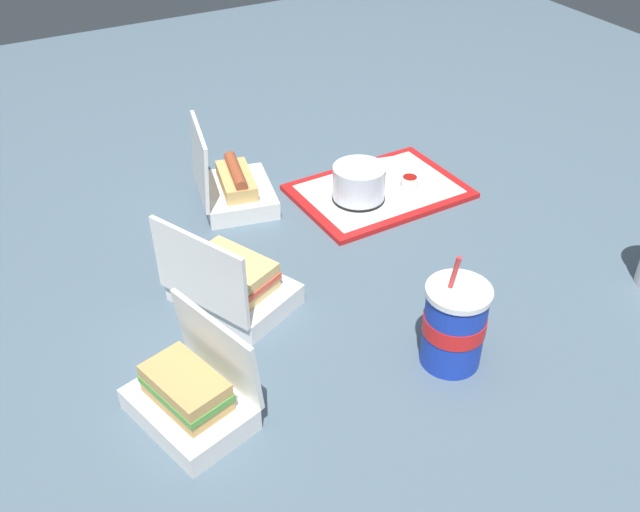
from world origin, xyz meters
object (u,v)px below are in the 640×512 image
object	(u,v)px
plastic_fork	(404,192)
clamshell_sandwich_center	(231,284)
cake_container	(359,184)
food_tray	(379,191)
clamshell_sandwich_left	(191,396)
soda_cup_center	(454,325)
ketchup_cup	(410,181)
clamshell_hotdog_right	(233,187)

from	to	relation	value
plastic_fork	clamshell_sandwich_center	distance (m)	0.51
plastic_fork	cake_container	bearing A→B (deg)	1.80
food_tray	clamshell_sandwich_left	distance (m)	0.73
clamshell_sandwich_left	soda_cup_center	xyz separation A→B (m)	(-0.42, 0.09, 0.03)
cake_container	clamshell_sandwich_center	bearing A→B (deg)	25.64
food_tray	soda_cup_center	distance (m)	0.54
cake_container	plastic_fork	xyz separation A→B (m)	(-0.10, 0.03, -0.03)
food_tray	clamshell_sandwich_left	world-z (taller)	clamshell_sandwich_left
ketchup_cup	soda_cup_center	world-z (taller)	soda_cup_center
food_tray	clamshell_sandwich_center	bearing A→B (deg)	23.83
cake_container	ketchup_cup	bearing A→B (deg)	175.06
ketchup_cup	clamshell_sandwich_left	world-z (taller)	clamshell_sandwich_left
clamshell_sandwich_center	clamshell_sandwich_left	distance (m)	0.27
ketchup_cup	plastic_fork	world-z (taller)	ketchup_cup
food_tray	cake_container	bearing A→B (deg)	11.89
food_tray	plastic_fork	size ratio (longest dim) A/B	3.43
food_tray	cake_container	xyz separation A→B (m)	(0.06, 0.01, 0.04)
cake_container	plastic_fork	size ratio (longest dim) A/B	1.07
clamshell_sandwich_left	soda_cup_center	bearing A→B (deg)	167.85
soda_cup_center	ketchup_cup	bearing A→B (deg)	-117.41
clamshell_sandwich_center	soda_cup_center	distance (m)	0.40
plastic_fork	ketchup_cup	bearing A→B (deg)	-130.10
cake_container	plastic_fork	bearing A→B (deg)	164.71
clamshell_sandwich_center	soda_cup_center	world-z (taller)	soda_cup_center
food_tray	ketchup_cup	size ratio (longest dim) A/B	9.44
clamshell_sandwich_left	ketchup_cup	bearing A→B (deg)	-149.57
clamshell_hotdog_right	soda_cup_center	size ratio (longest dim) A/B	1.03
ketchup_cup	clamshell_sandwich_center	size ratio (longest dim) A/B	0.16
ketchup_cup	soda_cup_center	size ratio (longest dim) A/B	0.19
ketchup_cup	food_tray	bearing A→B (deg)	-20.53
ketchup_cup	clamshell_hotdog_right	size ratio (longest dim) A/B	0.18
food_tray	cake_container	distance (m)	0.08
food_tray	soda_cup_center	xyz separation A→B (m)	(0.18, 0.50, 0.07)
ketchup_cup	clamshell_sandwich_left	bearing A→B (deg)	30.43
soda_cup_center	clamshell_hotdog_right	bearing A→B (deg)	-79.09
cake_container	clamshell_sandwich_center	xyz separation A→B (m)	(0.38, 0.18, -0.01)
clamshell_hotdog_right	plastic_fork	bearing A→B (deg)	154.74
plastic_fork	food_tray	bearing A→B (deg)	-29.48
clamshell_sandwich_left	clamshell_hotdog_right	distance (m)	0.61
ketchup_cup	clamshell_hotdog_right	bearing A→B (deg)	-21.46
food_tray	soda_cup_center	bearing A→B (deg)	69.97
food_tray	plastic_fork	bearing A→B (deg)	133.42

